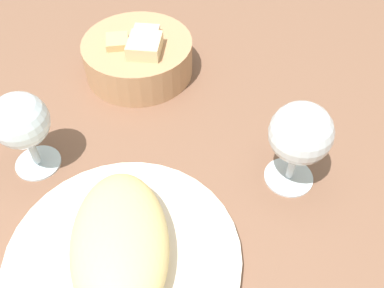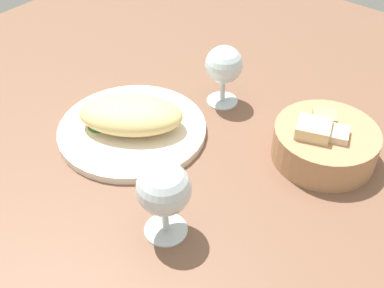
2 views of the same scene
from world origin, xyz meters
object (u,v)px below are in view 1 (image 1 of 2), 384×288
Objects in this scene: plate at (124,258)px; bread_basket at (139,56)px; wine_glass_near at (300,136)px; wine_glass_far at (21,123)px.

bread_basket is (29.84, 15.98, 2.54)cm from plate.
plate is at bearing 146.67° from wine_glass_near.
wine_glass_near is at bearing -33.33° from plate.
wine_glass_far reaches higher than plate.
plate is 33.95cm from bread_basket.
plate is at bearing -110.43° from wine_glass_far.
wine_glass_near is 1.05× the size of wine_glass_far.
wine_glass_near is 34.01cm from wine_glass_far.
wine_glass_far is (6.80, 18.27, 7.26)cm from plate.
wine_glass_near reaches higher than bread_basket.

